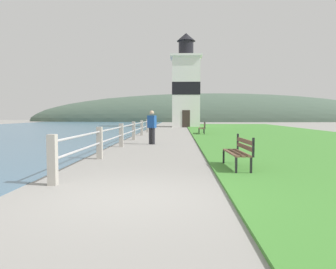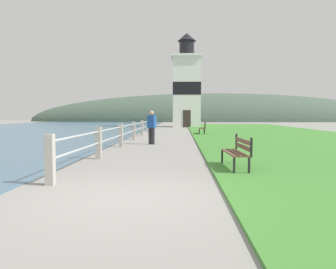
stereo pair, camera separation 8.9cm
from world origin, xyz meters
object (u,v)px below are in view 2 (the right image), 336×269
park_bench_midway (203,127)px  person_strolling (152,126)px  lighthouse (187,87)px  park_bench_near (238,150)px

park_bench_midway → person_strolling: size_ratio=1.15×
park_bench_midway → lighthouse: lighthouse is taller
park_bench_midway → lighthouse: size_ratio=0.18×
park_bench_midway → person_strolling: (-3.14, -8.26, 0.38)m
park_bench_midway → person_strolling: 8.84m
lighthouse → person_strolling: lighthouse is taller
park_bench_near → park_bench_midway: bearing=-93.5°
park_bench_near → park_bench_midway: size_ratio=0.88×
park_bench_near → person_strolling: person_strolling is taller
park_bench_near → park_bench_midway: same height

